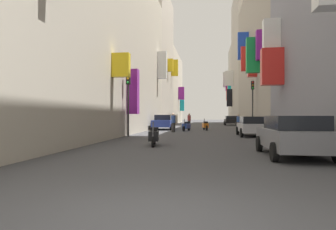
{
  "coord_description": "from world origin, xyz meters",
  "views": [
    {
      "loc": [
        0.67,
        -3.67,
        1.4
      ],
      "look_at": [
        -3.7,
        27.73,
        1.49
      ],
      "focal_mm": 30.86,
      "sensor_mm": 36.0,
      "label": 1
    }
  ],
  "objects_px": {
    "scooter_blue": "(186,126)",
    "pedestrian_near_left": "(189,120)",
    "parked_car_silver": "(253,126)",
    "parked_car_grey": "(293,135)",
    "traffic_light_far_corner": "(253,97)",
    "pedestrian_crossing": "(173,123)",
    "pedestrian_near_right": "(189,121)",
    "scooter_orange": "(205,125)",
    "traffic_light_near_corner": "(128,93)",
    "parked_car_black": "(231,120)",
    "pedestrian_mid_street": "(238,122)",
    "pedestrian_far_away": "(173,120)",
    "parked_car_blue": "(164,122)",
    "scooter_black": "(154,136)"
  },
  "relations": [
    {
      "from": "scooter_blue",
      "to": "pedestrian_near_left",
      "type": "height_order",
      "value": "pedestrian_near_left"
    },
    {
      "from": "parked_car_silver",
      "to": "scooter_blue",
      "type": "relative_size",
      "value": 2.04
    },
    {
      "from": "parked_car_grey",
      "to": "traffic_light_far_corner",
      "type": "bearing_deg",
      "value": 86.34
    },
    {
      "from": "pedestrian_crossing",
      "to": "pedestrian_near_right",
      "type": "bearing_deg",
      "value": 85.56
    },
    {
      "from": "scooter_blue",
      "to": "pedestrian_near_right",
      "type": "bearing_deg",
      "value": 91.74
    },
    {
      "from": "parked_car_grey",
      "to": "scooter_orange",
      "type": "xyz_separation_m",
      "value": [
        -3.18,
        17.99,
        -0.28
      ]
    },
    {
      "from": "parked_car_grey",
      "to": "traffic_light_near_corner",
      "type": "xyz_separation_m",
      "value": [
        -8.21,
        8.37,
        2.15
      ]
    },
    {
      "from": "parked_car_black",
      "to": "pedestrian_near_left",
      "type": "distance_m",
      "value": 6.45
    },
    {
      "from": "pedestrian_mid_street",
      "to": "parked_car_grey",
      "type": "bearing_deg",
      "value": -90.77
    },
    {
      "from": "pedestrian_far_away",
      "to": "parked_car_black",
      "type": "bearing_deg",
      "value": 43.86
    },
    {
      "from": "parked_car_silver",
      "to": "pedestrian_mid_street",
      "type": "height_order",
      "value": "pedestrian_mid_street"
    },
    {
      "from": "parked_car_blue",
      "to": "pedestrian_far_away",
      "type": "height_order",
      "value": "pedestrian_far_away"
    },
    {
      "from": "pedestrian_mid_street",
      "to": "parked_car_black",
      "type": "bearing_deg",
      "value": 89.03
    },
    {
      "from": "scooter_black",
      "to": "traffic_light_near_corner",
      "type": "relative_size",
      "value": 0.45
    },
    {
      "from": "parked_car_grey",
      "to": "scooter_blue",
      "type": "bearing_deg",
      "value": 106.83
    },
    {
      "from": "pedestrian_near_right",
      "to": "parked_car_black",
      "type": "bearing_deg",
      "value": 61.12
    },
    {
      "from": "scooter_black",
      "to": "pedestrian_far_away",
      "type": "distance_m",
      "value": 23.24
    },
    {
      "from": "traffic_light_far_corner",
      "to": "pedestrian_near_left",
      "type": "bearing_deg",
      "value": 112.97
    },
    {
      "from": "parked_car_silver",
      "to": "traffic_light_near_corner",
      "type": "distance_m",
      "value": 8.82
    },
    {
      "from": "parked_car_silver",
      "to": "pedestrian_crossing",
      "type": "height_order",
      "value": "pedestrian_crossing"
    },
    {
      "from": "parked_car_black",
      "to": "pedestrian_near_right",
      "type": "distance_m",
      "value": 11.61
    },
    {
      "from": "parked_car_black",
      "to": "pedestrian_mid_street",
      "type": "xyz_separation_m",
      "value": [
        -0.22,
        -12.81,
        0.02
      ]
    },
    {
      "from": "parked_car_silver",
      "to": "parked_car_blue",
      "type": "relative_size",
      "value": 0.92
    },
    {
      "from": "pedestrian_mid_street",
      "to": "traffic_light_far_corner",
      "type": "height_order",
      "value": "traffic_light_far_corner"
    },
    {
      "from": "scooter_blue",
      "to": "traffic_light_far_corner",
      "type": "distance_m",
      "value": 6.45
    },
    {
      "from": "parked_car_blue",
      "to": "pedestrian_mid_street",
      "type": "bearing_deg",
      "value": 15.36
    },
    {
      "from": "pedestrian_near_left",
      "to": "pedestrian_near_right",
      "type": "height_order",
      "value": "pedestrian_near_right"
    },
    {
      "from": "parked_car_black",
      "to": "pedestrian_far_away",
      "type": "relative_size",
      "value": 2.71
    },
    {
      "from": "parked_car_blue",
      "to": "scooter_black",
      "type": "height_order",
      "value": "parked_car_blue"
    },
    {
      "from": "parked_car_silver",
      "to": "pedestrian_far_away",
      "type": "relative_size",
      "value": 2.44
    },
    {
      "from": "parked_car_black",
      "to": "pedestrian_crossing",
      "type": "bearing_deg",
      "value": -107.9
    },
    {
      "from": "parked_car_blue",
      "to": "pedestrian_near_right",
      "type": "height_order",
      "value": "pedestrian_near_right"
    },
    {
      "from": "parked_car_black",
      "to": "traffic_light_near_corner",
      "type": "xyz_separation_m",
      "value": [
        -8.71,
        -25.31,
        2.16
      ]
    },
    {
      "from": "parked_car_black",
      "to": "scooter_blue",
      "type": "bearing_deg",
      "value": -107.07
    },
    {
      "from": "parked_car_black",
      "to": "parked_car_silver",
      "type": "xyz_separation_m",
      "value": [
        -0.32,
        -23.64,
        -0.02
      ]
    },
    {
      "from": "pedestrian_crossing",
      "to": "scooter_orange",
      "type": "bearing_deg",
      "value": 56.02
    },
    {
      "from": "parked_car_blue",
      "to": "parked_car_silver",
      "type": "bearing_deg",
      "value": -49.05
    },
    {
      "from": "scooter_black",
      "to": "scooter_orange",
      "type": "distance_m",
      "value": 15.2
    },
    {
      "from": "parked_car_silver",
      "to": "parked_car_grey",
      "type": "bearing_deg",
      "value": -91.0
    },
    {
      "from": "parked_car_silver",
      "to": "traffic_light_near_corner",
      "type": "relative_size",
      "value": 0.93
    },
    {
      "from": "parked_car_grey",
      "to": "scooter_orange",
      "type": "relative_size",
      "value": 2.3
    },
    {
      "from": "pedestrian_mid_street",
      "to": "pedestrian_far_away",
      "type": "xyz_separation_m",
      "value": [
        -7.66,
        5.25,
        0.05
      ]
    },
    {
      "from": "scooter_black",
      "to": "traffic_light_far_corner",
      "type": "height_order",
      "value": "traffic_light_far_corner"
    },
    {
      "from": "parked_car_silver",
      "to": "pedestrian_far_away",
      "type": "bearing_deg",
      "value": 115.16
    },
    {
      "from": "scooter_black",
      "to": "scooter_orange",
      "type": "height_order",
      "value": "same"
    },
    {
      "from": "parked_car_silver",
      "to": "traffic_light_near_corner",
      "type": "xyz_separation_m",
      "value": [
        -8.38,
        -1.67,
        2.18
      ]
    },
    {
      "from": "parked_car_black",
      "to": "parked_car_grey",
      "type": "height_order",
      "value": "parked_car_grey"
    },
    {
      "from": "parked_car_blue",
      "to": "pedestrian_crossing",
      "type": "distance_m",
      "value": 4.97
    },
    {
      "from": "parked_car_blue",
      "to": "traffic_light_far_corner",
      "type": "bearing_deg",
      "value": -17.75
    },
    {
      "from": "parked_car_blue",
      "to": "scooter_black",
      "type": "xyz_separation_m",
      "value": [
        1.95,
        -15.8,
        -0.32
      ]
    }
  ]
}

